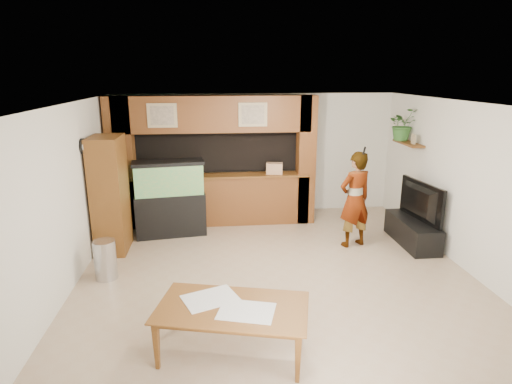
{
  "coord_description": "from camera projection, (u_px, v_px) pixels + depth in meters",
  "views": [
    {
      "loc": [
        -0.93,
        -5.94,
        3.02
      ],
      "look_at": [
        -0.26,
        0.6,
        1.18
      ],
      "focal_mm": 30.0,
      "sensor_mm": 36.0,
      "label": 1
    }
  ],
  "objects": [
    {
      "name": "floor",
      "position": [
        277.0,
        276.0,
        6.59
      ],
      "size": [
        6.5,
        6.5,
        0.0
      ],
      "primitive_type": "plane",
      "color": "tan",
      "rests_on": "ground"
    },
    {
      "name": "ceiling",
      "position": [
        279.0,
        104.0,
        5.89
      ],
      "size": [
        6.5,
        6.5,
        0.0
      ],
      "primitive_type": "plane",
      "color": "white",
      "rests_on": "wall_back"
    },
    {
      "name": "wall_back",
      "position": [
        255.0,
        154.0,
        9.36
      ],
      "size": [
        6.0,
        0.0,
        6.0
      ],
      "primitive_type": "plane",
      "rotation": [
        1.57,
        0.0,
        0.0
      ],
      "color": "silver",
      "rests_on": "floor"
    },
    {
      "name": "wall_left",
      "position": [
        65.0,
        201.0,
        5.95
      ],
      "size": [
        0.0,
        6.5,
        6.5
      ],
      "primitive_type": "plane",
      "rotation": [
        1.57,
        0.0,
        1.57
      ],
      "color": "silver",
      "rests_on": "floor"
    },
    {
      "name": "wall_right",
      "position": [
        472.0,
        189.0,
        6.54
      ],
      "size": [
        0.0,
        6.5,
        6.5
      ],
      "primitive_type": "plane",
      "rotation": [
        1.57,
        0.0,
        -1.57
      ],
      "color": "silver",
      "rests_on": "floor"
    },
    {
      "name": "partition",
      "position": [
        212.0,
        160.0,
        8.67
      ],
      "size": [
        4.2,
        0.99,
        2.6
      ],
      "color": "brown",
      "rests_on": "floor"
    },
    {
      "name": "wall_clock",
      "position": [
        83.0,
        146.0,
        6.75
      ],
      "size": [
        0.05,
        0.25,
        0.25
      ],
      "color": "black",
      "rests_on": "wall_left"
    },
    {
      "name": "wall_shelf",
      "position": [
        408.0,
        143.0,
        8.28
      ],
      "size": [
        0.25,
        0.9,
        0.04
      ],
      "primitive_type": "cube",
      "color": "brown",
      "rests_on": "wall_right"
    },
    {
      "name": "pantry_cabinet",
      "position": [
        110.0,
        195.0,
        7.32
      ],
      "size": [
        0.5,
        0.82,
        2.01
      ],
      "primitive_type": "cube",
      "color": "brown",
      "rests_on": "floor"
    },
    {
      "name": "trash_can",
      "position": [
        105.0,
        260.0,
        6.43
      ],
      "size": [
        0.33,
        0.33,
        0.61
      ],
      "primitive_type": "cylinder",
      "color": "#B2B2B7",
      "rests_on": "floor"
    },
    {
      "name": "aquarium",
      "position": [
        170.0,
        199.0,
        8.1
      ],
      "size": [
        1.3,
        0.49,
        1.45
      ],
      "rotation": [
        0.0,
        0.0,
        0.13
      ],
      "color": "black",
      "rests_on": "floor"
    },
    {
      "name": "tv_stand",
      "position": [
        412.0,
        232.0,
        7.78
      ],
      "size": [
        0.5,
        1.36,
        0.45
      ],
      "primitive_type": "cube",
      "color": "black",
      "rests_on": "floor"
    },
    {
      "name": "television",
      "position": [
        415.0,
        201.0,
        7.63
      ],
      "size": [
        0.33,
        1.22,
        0.7
      ],
      "primitive_type": "imported",
      "rotation": [
        0.0,
        0.0,
        1.71
      ],
      "color": "black",
      "rests_on": "tv_stand"
    },
    {
      "name": "photo_frame",
      "position": [
        414.0,
        139.0,
        8.06
      ],
      "size": [
        0.04,
        0.14,
        0.18
      ],
      "primitive_type": "cube",
      "rotation": [
        0.0,
        0.0,
        0.06
      ],
      "color": "tan",
      "rests_on": "wall_shelf"
    },
    {
      "name": "potted_plant",
      "position": [
        403.0,
        124.0,
        8.43
      ],
      "size": [
        0.64,
        0.58,
        0.64
      ],
      "primitive_type": "imported",
      "rotation": [
        0.0,
        0.0,
        0.15
      ],
      "color": "#2E6126",
      "rests_on": "wall_shelf"
    },
    {
      "name": "person",
      "position": [
        355.0,
        200.0,
        7.53
      ],
      "size": [
        0.73,
        0.6,
        1.72
      ],
      "primitive_type": "imported",
      "rotation": [
        0.0,
        0.0,
        3.48
      ],
      "color": "#927550",
      "rests_on": "floor"
    },
    {
      "name": "microphone",
      "position": [
        364.0,
        151.0,
        7.14
      ],
      "size": [
        0.03,
        0.09,
        0.15
      ],
      "primitive_type": "cylinder",
      "rotation": [
        0.44,
        0.0,
        0.0
      ],
      "color": "black",
      "rests_on": "person"
    },
    {
      "name": "dining_table",
      "position": [
        232.0,
        332.0,
        4.68
      ],
      "size": [
        1.8,
        1.28,
        0.57
      ],
      "primitive_type": "imported",
      "rotation": [
        0.0,
        0.0,
        -0.24
      ],
      "color": "brown",
      "rests_on": "floor"
    },
    {
      "name": "newspaper_a",
      "position": [
        246.0,
        311.0,
        4.53
      ],
      "size": [
        0.68,
        0.57,
        0.01
      ],
      "primitive_type": "cube",
      "rotation": [
        0.0,
        0.0,
        -0.28
      ],
      "color": "silver",
      "rests_on": "dining_table"
    },
    {
      "name": "newspaper_b",
      "position": [
        210.0,
        298.0,
        4.79
      ],
      "size": [
        0.7,
        0.61,
        0.01
      ],
      "primitive_type": "cube",
      "rotation": [
        0.0,
        0.0,
        0.38
      ],
      "color": "silver",
      "rests_on": "dining_table"
    },
    {
      "name": "counter_box",
      "position": [
        274.0,
        168.0,
        8.66
      ],
      "size": [
        0.36,
        0.27,
        0.22
      ],
      "primitive_type": "cube",
      "rotation": [
        0.0,
        0.0,
        -0.17
      ],
      "color": "tan",
      "rests_on": "partition"
    }
  ]
}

